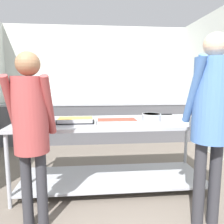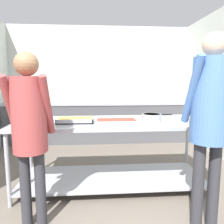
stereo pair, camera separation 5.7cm
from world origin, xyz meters
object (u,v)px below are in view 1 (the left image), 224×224
Objects in this scene: serving_tray_roast at (117,122)px; plate_stack at (184,120)px; broccoli_bowl at (41,121)px; guest_serving_left at (212,110)px; water_bottle at (31,98)px; sauce_pan at (152,117)px; serving_tray_vegetables at (76,120)px; guest_serving_right at (31,121)px.

serving_tray_roast is 0.82m from plate_stack.
broccoli_bowl reaches higher than serving_tray_roast.
broccoli_bowl is 0.15× the size of guest_serving_left.
sauce_pan is at bearing -47.64° from water_bottle.
water_bottle is (-1.60, 2.43, 0.12)m from serving_tray_roast.
sauce_pan is at bearing 19.67° from serving_tray_roast.
water_bottle is at bearing 123.37° from serving_tray_roast.
guest_serving_left is (0.32, -0.82, 0.20)m from sauce_pan.
serving_tray_vegetables is at bearing 20.02° from broccoli_bowl.
broccoli_bowl is 1.69m from plate_stack.
sauce_pan is (0.95, 0.01, 0.02)m from serving_tray_vegetables.
plate_stack is at bearing -0.03° from serving_tray_roast.
guest_serving_left is at bearing -4.23° from guest_serving_right.
guest_serving_right is at bearing -86.23° from broccoli_bowl.
guest_serving_left reaches higher than plate_stack.
guest_serving_right reaches higher than serving_tray_roast.
guest_serving_right reaches higher than plate_stack.
guest_serving_right is at bearing -147.59° from serving_tray_roast.
serving_tray_vegetables is at bearing -63.93° from water_bottle.
guest_serving_left is 1.10× the size of guest_serving_right.
sauce_pan is (0.46, 0.17, 0.02)m from serving_tray_roast.
guest_serving_left reaches higher than serving_tray_roast.
broccoli_bowl is at bearing 179.32° from plate_stack.
serving_tray_vegetables is 2.53m from water_bottle.
sauce_pan is at bearing 28.18° from guest_serving_right.
serving_tray_roast is at bearing -56.63° from water_bottle.
guest_serving_left is (0.78, -0.65, 0.22)m from serving_tray_roast.
guest_serving_left is at bearing -93.31° from plate_stack.
serving_tray_vegetables and serving_tray_roast have the same top height.
serving_tray_roast is 1.23× the size of sauce_pan.
sauce_pan reaches higher than serving_tray_roast.
sauce_pan is 1.48m from guest_serving_right.
broccoli_bowl reaches higher than serving_tray_vegetables.
broccoli_bowl reaches higher than sauce_pan.
water_bottle is at bearing 104.52° from guest_serving_right.
sauce_pan is 0.21× the size of guest_serving_left.
guest_serving_right is at bearing -75.48° from water_bottle.
broccoli_bowl is at bearing 178.70° from serving_tray_roast.
broccoli_bowl is 0.16× the size of guest_serving_right.
water_bottle reaches higher than broccoli_bowl.
serving_tray_roast is at bearing -160.33° from sauce_pan.
serving_tray_roast is 1.82× the size of plate_stack.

